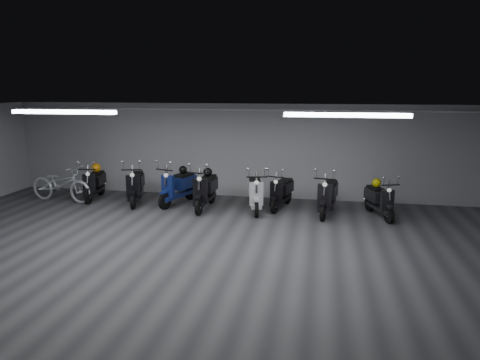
% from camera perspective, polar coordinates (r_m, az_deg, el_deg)
% --- Properties ---
extents(floor, '(14.00, 10.00, 0.01)m').
position_cam_1_polar(floor, '(8.74, -7.20, -10.02)').
color(floor, '#363638').
rests_on(floor, ground).
extents(ceiling, '(14.00, 10.00, 0.01)m').
position_cam_1_polar(ceiling, '(8.12, -7.72, 8.69)').
color(ceiling, gray).
rests_on(ceiling, ground).
extents(back_wall, '(14.00, 0.01, 2.80)m').
position_cam_1_polar(back_wall, '(13.09, -0.70, 3.86)').
color(back_wall, '#A0A0A2').
rests_on(back_wall, ground).
extents(fluor_strip_left, '(2.40, 0.18, 0.08)m').
position_cam_1_polar(fluor_strip_left, '(10.33, -22.10, 8.26)').
color(fluor_strip_left, white).
rests_on(fluor_strip_left, ceiling).
extents(fluor_strip_right, '(2.40, 0.18, 0.08)m').
position_cam_1_polar(fluor_strip_right, '(8.73, 13.76, 8.26)').
color(fluor_strip_right, white).
rests_on(fluor_strip_right, ceiling).
extents(conduit, '(13.60, 0.05, 0.05)m').
position_cam_1_polar(conduit, '(12.89, -0.79, 9.18)').
color(conduit, white).
rests_on(conduit, back_wall).
extents(scooter_0, '(0.83, 1.75, 1.25)m').
position_cam_1_polar(scooter_0, '(13.53, -18.57, 0.16)').
color(scooter_0, black).
rests_on(scooter_0, floor).
extents(scooter_1, '(1.07, 1.91, 1.35)m').
position_cam_1_polar(scooter_1, '(12.72, -13.54, -0.03)').
color(scooter_1, black).
rests_on(scooter_1, floor).
extents(scooter_4, '(1.14, 1.92, 1.36)m').
position_cam_1_polar(scooter_4, '(12.39, -8.13, -0.12)').
color(scooter_4, navy).
rests_on(scooter_4, floor).
extents(scooter_5, '(0.66, 1.86, 1.37)m').
position_cam_1_polar(scooter_5, '(11.85, -4.57, -0.55)').
color(scooter_5, black).
rests_on(scooter_5, floor).
extents(scooter_6, '(0.92, 1.84, 1.31)m').
position_cam_1_polar(scooter_6, '(11.60, 2.04, -0.98)').
color(scooter_6, silver).
rests_on(scooter_6, floor).
extents(scooter_7, '(0.93, 1.72, 1.22)m').
position_cam_1_polar(scooter_7, '(11.91, 5.47, -0.88)').
color(scooter_7, black).
rests_on(scooter_7, floor).
extents(scooter_8, '(0.90, 1.86, 1.33)m').
position_cam_1_polar(scooter_8, '(11.48, 11.44, -1.28)').
color(scooter_8, black).
rests_on(scooter_8, floor).
extents(scooter_9, '(1.03, 1.68, 1.19)m').
position_cam_1_polar(scooter_9, '(11.63, 17.84, -1.83)').
color(scooter_9, black).
rests_on(scooter_9, floor).
extents(bicycle, '(2.07, 0.98, 1.29)m').
position_cam_1_polar(bicycle, '(13.59, -22.43, 0.01)').
color(bicycle, white).
rests_on(bicycle, floor).
extents(helmet_0, '(0.25, 0.25, 0.25)m').
position_cam_1_polar(helmet_0, '(12.03, -4.25, 1.05)').
color(helmet_0, black).
rests_on(helmet_0, scooter_5).
extents(helmet_1, '(0.28, 0.28, 0.28)m').
position_cam_1_polar(helmet_1, '(13.69, -18.33, 1.54)').
color(helmet_1, orange).
rests_on(helmet_1, scooter_0).
extents(helmet_2, '(0.23, 0.23, 0.23)m').
position_cam_1_polar(helmet_2, '(12.53, -7.48, 1.34)').
color(helmet_2, black).
rests_on(helmet_2, scooter_4).
extents(helmet_3, '(0.23, 0.23, 0.23)m').
position_cam_1_polar(helmet_3, '(11.76, 17.44, -0.35)').
color(helmet_3, '#BAB20A').
rests_on(helmet_3, scooter_9).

